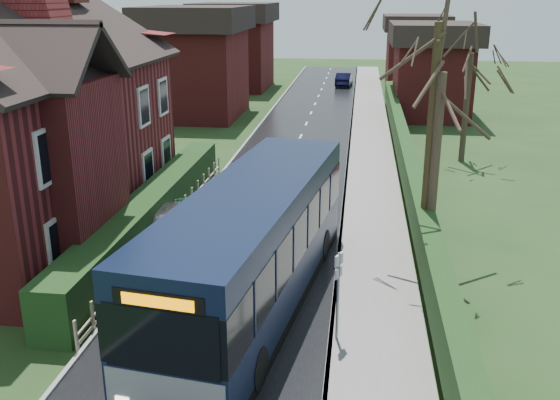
# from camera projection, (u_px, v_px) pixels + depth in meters

# --- Properties ---
(ground) EXTENTS (140.00, 140.00, 0.00)m
(ground) POSITION_uv_depth(u_px,v_px,m) (227.00, 303.00, 17.91)
(ground) COLOR #2B441D
(ground) RESTS_ON ground
(road) EXTENTS (6.00, 100.00, 0.02)m
(road) POSITION_uv_depth(u_px,v_px,m) (274.00, 196.00, 27.32)
(road) COLOR black
(road) RESTS_ON ground
(pavement) EXTENTS (2.50, 100.00, 0.14)m
(pavement) POSITION_uv_depth(u_px,v_px,m) (372.00, 199.00, 26.79)
(pavement) COLOR slate
(pavement) RESTS_ON ground
(kerb_right) EXTENTS (0.12, 100.00, 0.14)m
(kerb_right) POSITION_uv_depth(u_px,v_px,m) (344.00, 198.00, 26.93)
(kerb_right) COLOR gray
(kerb_right) RESTS_ON ground
(kerb_left) EXTENTS (0.12, 100.00, 0.10)m
(kerb_left) POSITION_uv_depth(u_px,v_px,m) (207.00, 193.00, 27.68)
(kerb_left) COLOR gray
(kerb_left) RESTS_ON ground
(front_hedge) EXTENTS (1.20, 16.00, 1.60)m
(front_hedge) POSITION_uv_depth(u_px,v_px,m) (151.00, 213.00, 22.84)
(front_hedge) COLOR #1A3213
(front_hedge) RESTS_ON ground
(picket_fence) EXTENTS (0.10, 16.00, 0.90)m
(picket_fence) POSITION_uv_depth(u_px,v_px,m) (171.00, 223.00, 22.86)
(picket_fence) COLOR gray
(picket_fence) RESTS_ON ground
(right_wall_hedge) EXTENTS (0.60, 50.00, 1.80)m
(right_wall_hedge) POSITION_uv_depth(u_px,v_px,m) (410.00, 179.00, 26.30)
(right_wall_hedge) COLOR maroon
(right_wall_hedge) RESTS_ON ground
(brick_house) EXTENTS (9.30, 14.60, 10.30)m
(brick_house) POSITION_uv_depth(u_px,v_px,m) (10.00, 115.00, 22.08)
(brick_house) COLOR maroon
(brick_house) RESTS_ON ground
(bus) EXTENTS (4.26, 11.97, 3.56)m
(bus) POSITION_uv_depth(u_px,v_px,m) (254.00, 249.00, 17.22)
(bus) COLOR black
(bus) RESTS_ON ground
(car_silver) EXTENTS (2.33, 4.44, 1.44)m
(car_silver) POSITION_uv_depth(u_px,v_px,m) (171.00, 227.00, 21.72)
(car_silver) COLOR #A6A5A9
(car_silver) RESTS_ON ground
(car_green) EXTENTS (3.35, 4.59, 1.24)m
(car_green) POSITION_uv_depth(u_px,v_px,m) (206.00, 231.00, 21.68)
(car_green) COLOR black
(car_green) RESTS_ON ground
(car_distant) EXTENTS (1.65, 4.00, 1.29)m
(car_distant) POSITION_uv_depth(u_px,v_px,m) (344.00, 79.00, 59.25)
(car_distant) COLOR black
(car_distant) RESTS_ON ground
(bus_stop_sign) EXTENTS (0.20, 0.36, 2.50)m
(bus_stop_sign) POSITION_uv_depth(u_px,v_px,m) (338.00, 285.00, 15.38)
(bus_stop_sign) COLOR slate
(bus_stop_sign) RESTS_ON ground
(telegraph_pole) EXTENTS (0.26, 0.99, 7.67)m
(telegraph_pole) POSITION_uv_depth(u_px,v_px,m) (430.00, 146.00, 19.75)
(telegraph_pole) COLOR #322816
(telegraph_pole) RESTS_ON ground
(tree_right_near) EXTENTS (4.11, 4.11, 8.87)m
(tree_right_near) POSITION_uv_depth(u_px,v_px,m) (444.00, 58.00, 18.74)
(tree_right_near) COLOR #3C2E23
(tree_right_near) RESTS_ON ground
(tree_right_far) EXTENTS (4.16, 4.16, 8.03)m
(tree_right_far) POSITION_uv_depth(u_px,v_px,m) (472.00, 45.00, 31.11)
(tree_right_far) COLOR #32261E
(tree_right_far) RESTS_ON ground
(tree_house_side) EXTENTS (4.46, 4.46, 10.14)m
(tree_house_side) POSITION_uv_depth(u_px,v_px,m) (77.00, 15.00, 26.75)
(tree_house_side) COLOR #33261E
(tree_house_side) RESTS_ON ground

